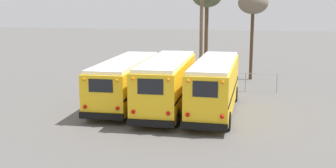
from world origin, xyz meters
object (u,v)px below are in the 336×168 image
(school_bus_0, at_px, (126,80))
(bare_tree_1, at_px, (253,4))
(utility_pole, at_px, (201,30))
(school_bus_2, at_px, (215,85))
(school_bus_1, at_px, (167,83))

(school_bus_0, xyz_separation_m, bare_tree_1, (7.91, 11.25, 4.86))
(utility_pole, bearing_deg, school_bus_2, -78.61)
(school_bus_1, height_order, school_bus_2, school_bus_1)
(school_bus_0, xyz_separation_m, school_bus_2, (5.93, -0.95, 0.13))
(school_bus_2, bearing_deg, utility_pole, 101.39)
(bare_tree_1, bearing_deg, utility_pole, -174.87)
(school_bus_0, height_order, utility_pole, utility_pole)
(school_bus_1, bearing_deg, school_bus_2, 0.91)
(school_bus_0, bearing_deg, bare_tree_1, 54.89)
(school_bus_0, relative_size, bare_tree_1, 1.32)
(school_bus_1, distance_m, utility_pole, 12.14)
(school_bus_1, relative_size, utility_pole, 1.14)
(utility_pole, relative_size, bare_tree_1, 1.10)
(bare_tree_1, bearing_deg, school_bus_2, -99.23)
(school_bus_2, relative_size, bare_tree_1, 1.27)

